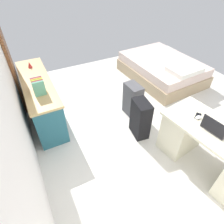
{
  "coord_description": "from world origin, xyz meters",
  "views": [
    {
      "loc": [
        -2.08,
        1.82,
        2.47
      ],
      "look_at": [
        -0.13,
        0.82,
        0.6
      ],
      "focal_mm": 30.67,
      "sensor_mm": 36.0,
      "label": 1
    }
  ],
  "objects_px": {
    "figurine_small": "(30,65)",
    "bed": "(162,69)",
    "credenza": "(41,99)",
    "desk": "(211,150)",
    "suitcase_black": "(140,119)",
    "cell_phone_by_mouse": "(198,116)",
    "suitcase_spare_grey": "(133,100)",
    "computer_mouse": "(198,117)",
    "laptop": "(215,128)"
  },
  "relations": [
    {
      "from": "figurine_small",
      "to": "bed",
      "type": "bearing_deg",
      "value": -98.08
    },
    {
      "from": "credenza",
      "to": "desk",
      "type": "bearing_deg",
      "value": -140.77
    },
    {
      "from": "bed",
      "to": "suitcase_black",
      "type": "bearing_deg",
      "value": 131.55
    },
    {
      "from": "desk",
      "to": "cell_phone_by_mouse",
      "type": "distance_m",
      "value": 0.5
    },
    {
      "from": "suitcase_spare_grey",
      "to": "credenza",
      "type": "bearing_deg",
      "value": 62.2
    },
    {
      "from": "suitcase_black",
      "to": "computer_mouse",
      "type": "bearing_deg",
      "value": -139.66
    },
    {
      "from": "suitcase_black",
      "to": "laptop",
      "type": "height_order",
      "value": "laptop"
    },
    {
      "from": "credenza",
      "to": "suitcase_spare_grey",
      "type": "relative_size",
      "value": 2.79
    },
    {
      "from": "bed",
      "to": "laptop",
      "type": "bearing_deg",
      "value": 154.44
    },
    {
      "from": "bed",
      "to": "desk",
      "type": "bearing_deg",
      "value": 156.13
    },
    {
      "from": "suitcase_black",
      "to": "laptop",
      "type": "xyz_separation_m",
      "value": [
        -0.95,
        -0.43,
        0.44
      ]
    },
    {
      "from": "desk",
      "to": "suitcase_black",
      "type": "distance_m",
      "value": 1.12
    },
    {
      "from": "computer_mouse",
      "to": "cell_phone_by_mouse",
      "type": "height_order",
      "value": "computer_mouse"
    },
    {
      "from": "suitcase_spare_grey",
      "to": "desk",
      "type": "bearing_deg",
      "value": -170.52
    },
    {
      "from": "suitcase_black",
      "to": "computer_mouse",
      "type": "height_order",
      "value": "computer_mouse"
    },
    {
      "from": "suitcase_black",
      "to": "suitcase_spare_grey",
      "type": "bearing_deg",
      "value": -10.18
    },
    {
      "from": "desk",
      "to": "bed",
      "type": "bearing_deg",
      "value": -23.87
    },
    {
      "from": "desk",
      "to": "computer_mouse",
      "type": "xyz_separation_m",
      "value": [
        0.33,
        0.05,
        0.36
      ]
    },
    {
      "from": "desk",
      "to": "laptop",
      "type": "relative_size",
      "value": 4.5
    },
    {
      "from": "desk",
      "to": "figurine_small",
      "type": "xyz_separation_m",
      "value": [
        2.78,
        1.84,
        0.45
      ]
    },
    {
      "from": "credenza",
      "to": "laptop",
      "type": "bearing_deg",
      "value": -140.8
    },
    {
      "from": "suitcase_spare_grey",
      "to": "figurine_small",
      "type": "bearing_deg",
      "value": 48.2
    },
    {
      "from": "laptop",
      "to": "figurine_small",
      "type": "distance_m",
      "value": 3.25
    },
    {
      "from": "desk",
      "to": "computer_mouse",
      "type": "relative_size",
      "value": 15.15
    },
    {
      "from": "laptop",
      "to": "cell_phone_by_mouse",
      "type": "relative_size",
      "value": 2.48
    },
    {
      "from": "cell_phone_by_mouse",
      "to": "credenza",
      "type": "bearing_deg",
      "value": 13.14
    },
    {
      "from": "figurine_small",
      "to": "suitcase_spare_grey",
      "type": "bearing_deg",
      "value": -129.51
    },
    {
      "from": "suitcase_black",
      "to": "laptop",
      "type": "distance_m",
      "value": 1.13
    },
    {
      "from": "cell_phone_by_mouse",
      "to": "suitcase_spare_grey",
      "type": "bearing_deg",
      "value": -16.4
    },
    {
      "from": "desk",
      "to": "suitcase_spare_grey",
      "type": "xyz_separation_m",
      "value": [
        1.52,
        0.32,
        -0.06
      ]
    },
    {
      "from": "desk",
      "to": "bed",
      "type": "xyz_separation_m",
      "value": [
        2.37,
        -1.05,
        -0.14
      ]
    },
    {
      "from": "bed",
      "to": "figurine_small",
      "type": "distance_m",
      "value": 2.97
    },
    {
      "from": "bed",
      "to": "figurine_small",
      "type": "bearing_deg",
      "value": 81.92
    },
    {
      "from": "credenza",
      "to": "laptop",
      "type": "distance_m",
      "value": 2.84
    },
    {
      "from": "suitcase_black",
      "to": "figurine_small",
      "type": "distance_m",
      "value": 2.28
    },
    {
      "from": "desk",
      "to": "cell_phone_by_mouse",
      "type": "relative_size",
      "value": 11.14
    },
    {
      "from": "desk",
      "to": "bed",
      "type": "relative_size",
      "value": 0.77
    },
    {
      "from": "bed",
      "to": "cell_phone_by_mouse",
      "type": "relative_size",
      "value": 14.48
    },
    {
      "from": "laptop",
      "to": "cell_phone_by_mouse",
      "type": "xyz_separation_m",
      "value": [
        0.29,
        -0.03,
        -0.04
      ]
    },
    {
      "from": "suitcase_black",
      "to": "bed",
      "type": "bearing_deg",
      "value": -40.65
    },
    {
      "from": "bed",
      "to": "suitcase_spare_grey",
      "type": "height_order",
      "value": "suitcase_spare_grey"
    },
    {
      "from": "desk",
      "to": "laptop",
      "type": "bearing_deg",
      "value": 40.31
    },
    {
      "from": "suitcase_black",
      "to": "laptop",
      "type": "relative_size",
      "value": 2.01
    },
    {
      "from": "suitcase_black",
      "to": "cell_phone_by_mouse",
      "type": "bearing_deg",
      "value": -136.81
    },
    {
      "from": "desk",
      "to": "laptop",
      "type": "xyz_separation_m",
      "value": [
        0.06,
        0.05,
        0.4
      ]
    },
    {
      "from": "bed",
      "to": "cell_phone_by_mouse",
      "type": "xyz_separation_m",
      "value": [
        -2.01,
        1.07,
        0.49
      ]
    },
    {
      "from": "computer_mouse",
      "to": "cell_phone_by_mouse",
      "type": "distance_m",
      "value": 0.04
    },
    {
      "from": "computer_mouse",
      "to": "figurine_small",
      "type": "height_order",
      "value": "figurine_small"
    },
    {
      "from": "figurine_small",
      "to": "credenza",
      "type": "bearing_deg",
      "value": -179.83
    },
    {
      "from": "suitcase_spare_grey",
      "to": "laptop",
      "type": "relative_size",
      "value": 1.92
    }
  ]
}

